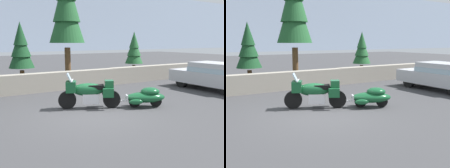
% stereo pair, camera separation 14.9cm
% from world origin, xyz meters
% --- Properties ---
extents(ground_plane, '(80.00, 80.00, 0.00)m').
position_xyz_m(ground_plane, '(0.00, 0.00, 0.00)').
color(ground_plane, '#38383A').
extents(stone_guard_wall, '(24.00, 0.61, 0.95)m').
position_xyz_m(stone_guard_wall, '(0.82, 5.05, 0.46)').
color(stone_guard_wall, gray).
rests_on(stone_guard_wall, ground).
extents(touring_motorcycle, '(2.11, 1.37, 1.33)m').
position_xyz_m(touring_motorcycle, '(0.30, 0.84, 0.62)').
color(touring_motorcycle, black).
rests_on(touring_motorcycle, ground).
extents(car_shaped_trailer, '(2.12, 1.34, 0.76)m').
position_xyz_m(car_shaped_trailer, '(2.18, -0.14, 0.41)').
color(car_shaped_trailer, black).
rests_on(car_shaped_trailer, ground).
extents(sedan_at_right_edge, '(1.82, 4.50, 1.41)m').
position_xyz_m(sedan_at_right_edge, '(7.43, 0.72, 0.77)').
color(sedan_at_right_edge, black).
rests_on(sedan_at_right_edge, ground).
extents(pine_tree_tall, '(2.06, 2.06, 7.30)m').
position_xyz_m(pine_tree_tall, '(2.10, 7.01, 4.57)').
color(pine_tree_tall, brown).
rests_on(pine_tree_tall, ground).
extents(pine_tree_secondary, '(1.27, 1.27, 3.47)m').
position_xyz_m(pine_tree_secondary, '(-0.81, 6.12, 2.17)').
color(pine_tree_secondary, brown).
rests_on(pine_tree_secondary, ground).
extents(pine_tree_far_right, '(1.20, 1.20, 3.11)m').
position_xyz_m(pine_tree_far_right, '(6.57, 6.37, 1.94)').
color(pine_tree_far_right, brown).
rests_on(pine_tree_far_right, ground).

